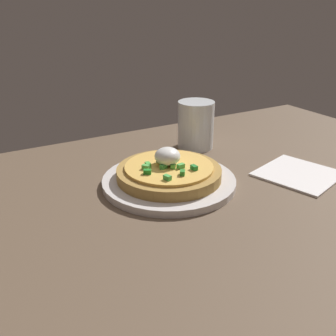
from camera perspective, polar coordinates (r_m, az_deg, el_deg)
The scene contains 5 objects.
dining_table at distance 65.82cm, azimuth 2.86°, elevation -5.35°, with size 125.01×75.95×2.14cm, color brown.
plate at distance 69.66cm, azimuth 0.00°, elevation -2.00°, with size 24.17×24.17×1.30cm, color silver.
pizza at distance 68.84cm, azimuth -0.00°, elevation -0.45°, with size 18.89×18.89×5.63cm.
cup_near at distance 86.62cm, azimuth 4.14°, elevation 6.17°, with size 8.07×8.07×10.55cm.
napkin at distance 77.88cm, azimuth 18.82°, elevation -0.84°, with size 13.65×13.65×0.40cm, color white.
Camera 1 is at (31.42, 48.29, 32.90)cm, focal length 41.02 mm.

